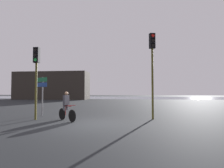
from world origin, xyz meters
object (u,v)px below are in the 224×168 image
Objects in this scene: distant_building at (52,86)px; cyclist at (66,106)px; traffic_light_near_left at (36,69)px; direction_sign_post at (42,89)px; traffic_light_near_right at (152,60)px.

distant_building is 9.02× the size of cyclist.
traffic_light_near_left reaches higher than direction_sign_post.
traffic_light_near_right reaches higher than cyclist.
traffic_light_near_right is (17.28, -22.69, 0.78)m from distant_building.
traffic_light_near_right is at bearing 140.78° from cyclist.
direction_sign_post is at bearing -65.52° from distant_building.
cyclist is at bearing -3.27° from traffic_light_near_right.
cyclist is at bearing 176.89° from traffic_light_near_left.
distant_building is 26.93m from cyclist.
traffic_light_near_right is at bearing -156.14° from direction_sign_post.
traffic_light_near_right reaches higher than traffic_light_near_left.
traffic_light_near_right is 1.95× the size of direction_sign_post.
cyclist is at bearing -62.41° from distant_building.
distant_building is 24.38m from direction_sign_post.
traffic_light_near_right is at bearing -52.72° from distant_building.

